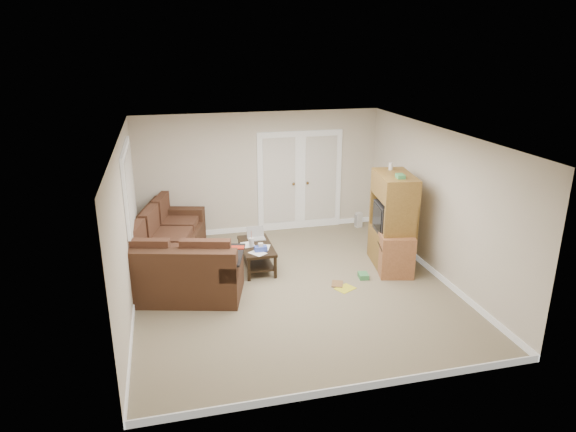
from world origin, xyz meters
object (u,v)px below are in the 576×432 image
object	(u,v)px
side_cabinet	(396,251)
coffee_table	(257,255)
tv_armoire	(392,220)
sectional_sofa	(171,257)

from	to	relation	value
side_cabinet	coffee_table	bearing A→B (deg)	173.94
tv_armoire	side_cabinet	distance (m)	0.56
coffee_table	side_cabinet	xyz separation A→B (m)	(2.27, -0.83, 0.19)
sectional_sofa	side_cabinet	world-z (taller)	side_cabinet
coffee_table	sectional_sofa	bearing A→B (deg)	-178.81
sectional_sofa	side_cabinet	distance (m)	3.83
sectional_sofa	side_cabinet	bearing A→B (deg)	2.83
sectional_sofa	coffee_table	bearing A→B (deg)	15.99
coffee_table	side_cabinet	world-z (taller)	side_cabinet
sectional_sofa	coffee_table	world-z (taller)	sectional_sofa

